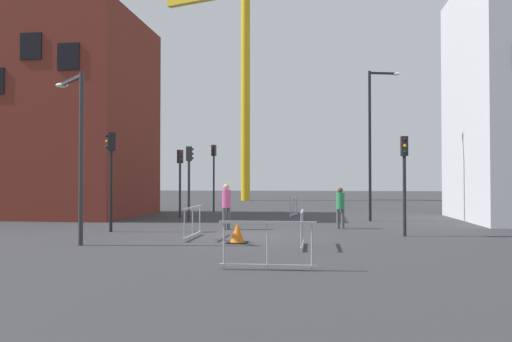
{
  "coord_description": "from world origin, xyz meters",
  "views": [
    {
      "loc": [
        2.83,
        -17.61,
        1.97
      ],
      "look_at": [
        0.0,
        4.1,
        2.4
      ],
      "focal_mm": 34.94,
      "sensor_mm": 36.0,
      "label": 1
    }
  ],
  "objects": [
    {
      "name": "traffic_light_corner",
      "position": [
        -3.5,
        5.87,
        2.46
      ],
      "size": [
        0.39,
        0.32,
        3.63
      ],
      "color": "#2D2D30",
      "rests_on": "ground"
    },
    {
      "name": "ground",
      "position": [
        0.0,
        0.0,
        0.0
      ],
      "size": [
        160.0,
        160.0,
        0.0
      ],
      "primitive_type": "plane",
      "color": "#333335"
    },
    {
      "name": "traffic_light_near",
      "position": [
        5.78,
        0.59,
        2.41
      ],
      "size": [
        0.24,
        0.37,
        3.55
      ],
      "color": "#232326",
      "rests_on": "ground"
    },
    {
      "name": "safety_barrier_rear",
      "position": [
        1.66,
        -6.69,
        0.56
      ],
      "size": [
        2.16,
        0.12,
        1.08
      ],
      "color": "#9EA0A5",
      "rests_on": "ground"
    },
    {
      "name": "traffic_light_verge",
      "position": [
        -5.21,
        0.7,
        2.58
      ],
      "size": [
        0.38,
        0.36,
        3.83
      ],
      "color": "black",
      "rests_on": "ground"
    },
    {
      "name": "safety_barrier_left_run",
      "position": [
        -1.53,
        -0.99,
        0.56
      ],
      "size": [
        0.09,
        2.39,
        1.08
      ],
      "color": "#9EA0A5",
      "rests_on": "ground"
    },
    {
      "name": "traffic_cone_by_barrier",
      "position": [
        0.2,
        -2.03,
        0.3
      ],
      "size": [
        0.63,
        0.63,
        0.64
      ],
      "color": "black",
      "rests_on": "ground"
    },
    {
      "name": "safety_barrier_mid_span",
      "position": [
        2.28,
        -2.9,
        0.56
      ],
      "size": [
        0.09,
        1.95,
        1.08
      ],
      "color": "#9EA0A5",
      "rests_on": "ground"
    },
    {
      "name": "traffic_light_crosswalk",
      "position": [
        -4.54,
        7.92,
        2.44
      ],
      "size": [
        0.37,
        0.37,
        3.6
      ],
      "color": "#2D2D30",
      "rests_on": "ground"
    },
    {
      "name": "traffic_light_island",
      "position": [
        -3.95,
        13.49,
        2.84
      ],
      "size": [
        0.3,
        0.39,
        4.26
      ],
      "color": "#2D2D30",
      "rests_on": "ground"
    },
    {
      "name": "pedestrian_waiting",
      "position": [
        -0.96,
        2.21,
        1.08
      ],
      "size": [
        0.34,
        0.34,
        1.84
      ],
      "color": "#4C4C51",
      "rests_on": "ground"
    },
    {
      "name": "brick_building",
      "position": [
        -12.02,
        8.68,
        5.52
      ],
      "size": [
        9.63,
        8.01,
        11.04
      ],
      "color": "maroon",
      "rests_on": "ground"
    },
    {
      "name": "streetlamp_tall",
      "position": [
        5.4,
        7.29,
        4.31
      ],
      "size": [
        1.64,
        0.51,
        7.37
      ],
      "color": "black",
      "rests_on": "ground"
    },
    {
      "name": "pedestrian_walking",
      "position": [
        3.62,
        3.12,
        0.98
      ],
      "size": [
        0.34,
        0.34,
        1.69
      ],
      "color": "#4C4C51",
      "rests_on": "ground"
    },
    {
      "name": "streetlamp_short",
      "position": [
        -4.69,
        -2.99,
        3.31
      ],
      "size": [
        1.67,
        1.51,
        5.3
      ],
      "color": "#2D2D30",
      "rests_on": "ground"
    },
    {
      "name": "construction_crane",
      "position": [
        -4.82,
        31.41,
        14.15
      ],
      "size": [
        14.2,
        5.44,
        21.67
      ],
      "color": "gold",
      "rests_on": "ground"
    },
    {
      "name": "safety_barrier_right_run",
      "position": [
        1.33,
        10.21,
        0.56
      ],
      "size": [
        0.35,
        2.12,
        1.08
      ],
      "color": "#9EA0A5",
      "rests_on": "ground"
    }
  ]
}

